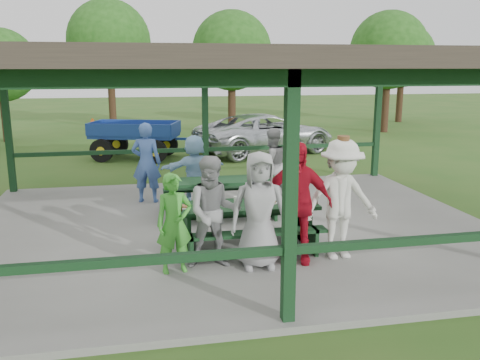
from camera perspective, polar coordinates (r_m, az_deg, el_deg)
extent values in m
plane|color=#2B581B|center=(9.92, -0.93, -5.71)|extent=(90.00, 90.00, 0.00)
cube|color=slate|center=(9.90, -0.94, -5.44)|extent=(10.00, 8.00, 0.10)
cube|color=black|center=(5.91, 5.62, -2.35)|extent=(0.15, 0.15, 3.00)
cube|color=black|center=(13.52, -24.62, 5.03)|extent=(0.15, 0.15, 3.00)
cube|color=black|center=(13.26, -3.92, 6.02)|extent=(0.15, 0.15, 3.00)
cube|color=black|center=(14.66, 15.15, 6.25)|extent=(0.15, 0.15, 3.00)
cube|color=black|center=(5.90, -17.73, -9.07)|extent=(4.65, 0.10, 0.10)
cube|color=black|center=(7.14, 24.40, -5.84)|extent=(4.65, 0.10, 0.10)
cube|color=black|center=(13.25, -14.24, 3.04)|extent=(4.65, 0.10, 0.10)
cube|color=black|center=(13.85, 6.04, 3.76)|extent=(4.65, 0.10, 0.10)
cube|color=black|center=(5.71, 5.93, 11.34)|extent=(9.80, 0.15, 0.20)
cube|color=black|center=(13.17, -4.01, 12.08)|extent=(9.80, 0.15, 0.20)
cube|color=#322B24|center=(9.41, -1.01, 13.23)|extent=(10.60, 8.60, 0.24)
cube|color=black|center=(8.56, 0.80, -2.97)|extent=(2.39, 0.75, 0.06)
cube|color=black|center=(8.13, 1.61, -6.00)|extent=(2.39, 0.28, 0.05)
cube|color=black|center=(9.16, 0.07, -3.83)|extent=(2.39, 0.28, 0.05)
cube|color=black|center=(8.51, -5.92, -5.55)|extent=(0.06, 0.70, 0.75)
cube|color=black|center=(8.91, 7.19, -4.74)|extent=(0.06, 0.70, 0.75)
cube|color=black|center=(8.56, -5.90, -6.50)|extent=(0.06, 1.39, 0.45)
cube|color=black|center=(8.96, 7.17, -5.65)|extent=(0.06, 1.39, 0.45)
cube|color=black|center=(10.45, -2.11, -0.10)|extent=(2.34, 0.75, 0.06)
cube|color=black|center=(9.98, -1.58, -2.44)|extent=(2.34, 0.28, 0.05)
cube|color=black|center=(11.05, -2.55, -0.97)|extent=(2.34, 0.28, 0.05)
cube|color=black|center=(10.42, -7.48, -2.18)|extent=(0.06, 0.70, 0.75)
cube|color=black|center=(10.72, 3.15, -1.67)|extent=(0.06, 0.70, 0.75)
cube|color=black|center=(10.46, -7.46, -2.98)|extent=(0.06, 1.39, 0.45)
cube|color=black|center=(10.76, 3.14, -2.44)|extent=(0.06, 1.39, 0.45)
cylinder|color=white|center=(8.40, -6.45, -3.10)|extent=(0.22, 0.22, 0.01)
torus|color=#A26A39|center=(8.37, -6.71, -3.00)|extent=(0.10, 0.10, 0.03)
torus|color=#A26A39|center=(8.38, -6.16, -2.98)|extent=(0.10, 0.10, 0.03)
torus|color=#A26A39|center=(8.44, -6.48, -2.87)|extent=(0.10, 0.10, 0.03)
cylinder|color=white|center=(8.49, -1.41, -2.85)|extent=(0.22, 0.22, 0.01)
torus|color=#A26A39|center=(8.46, -1.66, -2.76)|extent=(0.10, 0.10, 0.03)
torus|color=#A26A39|center=(8.47, -1.12, -2.73)|extent=(0.10, 0.10, 0.03)
torus|color=#A26A39|center=(8.53, -1.47, -2.63)|extent=(0.10, 0.10, 0.03)
cylinder|color=white|center=(8.64, 3.46, -2.59)|extent=(0.22, 0.22, 0.01)
torus|color=#A26A39|center=(8.61, 3.24, -2.50)|extent=(0.10, 0.10, 0.03)
torus|color=#A26A39|center=(8.63, 3.75, -2.47)|extent=(0.10, 0.10, 0.03)
torus|color=#A26A39|center=(8.68, 3.39, -2.37)|extent=(0.10, 0.10, 0.03)
cylinder|color=white|center=(8.82, 7.53, -2.36)|extent=(0.22, 0.22, 0.01)
torus|color=#A26A39|center=(8.79, 7.33, -2.27)|extent=(0.10, 0.10, 0.03)
torus|color=#A26A39|center=(8.81, 7.82, -2.24)|extent=(0.10, 0.10, 0.03)
torus|color=#A26A39|center=(8.86, 7.44, -2.15)|extent=(0.10, 0.10, 0.03)
cylinder|color=#381E0F|center=(8.21, -6.71, -3.16)|extent=(0.06, 0.06, 0.10)
cylinder|color=#381E0F|center=(8.38, 1.42, -2.75)|extent=(0.06, 0.06, 0.10)
cylinder|color=#381E0F|center=(8.38, 1.45, -2.74)|extent=(0.06, 0.06, 0.10)
cylinder|color=#381E0F|center=(8.38, 1.47, -2.74)|extent=(0.06, 0.06, 0.10)
cylinder|color=#381E0F|center=(8.61, 7.26, -2.42)|extent=(0.06, 0.06, 0.10)
cylinder|color=#381E0F|center=(8.68, 8.52, -2.34)|extent=(0.06, 0.06, 0.10)
cone|color=white|center=(8.62, -3.90, -2.33)|extent=(0.09, 0.09, 0.10)
cone|color=white|center=(8.65, -2.21, -2.25)|extent=(0.09, 0.09, 0.10)
cone|color=white|center=(8.70, -0.42, -2.16)|extent=(0.09, 0.09, 0.10)
cone|color=white|center=(8.75, 1.13, -2.08)|extent=(0.09, 0.09, 0.10)
cone|color=white|center=(8.86, 4.17, -1.93)|extent=(0.09, 0.09, 0.10)
imported|color=green|center=(7.59, -7.40, -4.85)|extent=(0.61, 0.45, 1.51)
imported|color=gray|center=(7.69, -2.97, -3.67)|extent=(0.88, 0.71, 1.73)
imported|color=gray|center=(7.68, 2.16, -3.42)|extent=(0.92, 0.64, 1.80)
imported|color=#A50E1E|center=(7.92, 6.28, -2.56)|extent=(1.20, 0.71, 1.91)
imported|color=silver|center=(8.19, 11.24, -2.17)|extent=(1.27, 0.77, 1.92)
cylinder|color=brown|center=(8.01, 11.52, 4.07)|extent=(0.33, 0.33, 0.02)
cylinder|color=brown|center=(8.01, 11.53, 4.50)|extent=(0.20, 0.20, 0.11)
imported|color=#93C0E3|center=(11.25, -5.14, 1.13)|extent=(1.52, 0.74, 1.57)
imported|color=#3F5EA4|center=(11.61, -10.46, 1.93)|extent=(0.74, 0.57, 1.81)
imported|color=#98979A|center=(11.64, 3.55, 1.77)|extent=(0.97, 0.87, 1.66)
imported|color=silver|center=(18.63, 2.90, 5.24)|extent=(5.71, 4.01, 1.45)
cube|color=navy|center=(17.83, -11.72, 4.95)|extent=(3.15, 2.21, 0.12)
cube|color=navy|center=(17.13, -12.48, 5.46)|extent=(2.74, 0.91, 0.41)
cube|color=navy|center=(18.47, -11.08, 6.03)|extent=(2.74, 0.91, 0.41)
cube|color=navy|center=(18.29, -16.03, 5.71)|extent=(0.49, 1.38, 0.41)
cube|color=navy|center=(17.42, -7.26, 5.78)|extent=(0.49, 1.38, 0.41)
cylinder|color=black|center=(17.49, -15.28, 3.20)|extent=(0.79, 0.41, 0.77)
cylinder|color=yellow|center=(17.49, -15.28, 3.20)|extent=(0.34, 0.30, 0.29)
cylinder|color=black|center=(18.90, -13.61, 3.97)|extent=(0.79, 0.41, 0.77)
cylinder|color=yellow|center=(18.90, -13.61, 3.97)|extent=(0.34, 0.30, 0.29)
cylinder|color=black|center=(16.91, -9.48, 3.16)|extent=(0.79, 0.41, 0.77)
cylinder|color=yellow|center=(16.91, -9.48, 3.16)|extent=(0.34, 0.30, 0.29)
cylinder|color=black|center=(18.36, -8.20, 3.95)|extent=(0.79, 0.41, 0.77)
cylinder|color=yellow|center=(18.36, -8.20, 3.95)|extent=(0.34, 0.30, 0.29)
cube|color=navy|center=(17.35, -5.59, 4.60)|extent=(1.00, 0.38, 0.08)
cone|color=#F2590C|center=(18.30, -16.20, 6.03)|extent=(0.14, 0.39, 0.41)
cylinder|color=black|center=(23.59, -24.84, 6.74)|extent=(0.36, 0.36, 2.34)
sphere|color=#1E4F15|center=(23.51, -25.30, 11.61)|extent=(2.99, 2.99, 2.99)
cylinder|color=black|center=(26.71, -14.19, 8.99)|extent=(0.36, 0.36, 3.18)
sphere|color=#1E4F15|center=(26.70, -14.51, 14.85)|extent=(4.07, 4.07, 4.07)
cylinder|color=black|center=(23.80, -0.92, 8.51)|extent=(0.36, 0.36, 2.81)
sphere|color=#1E4F15|center=(23.75, -0.94, 14.33)|extent=(3.59, 3.59, 3.59)
cylinder|color=black|center=(25.61, 16.02, 8.36)|extent=(0.36, 0.36, 2.84)
sphere|color=#1E4F15|center=(25.56, 16.36, 13.82)|extent=(3.64, 3.64, 3.64)
cylinder|color=black|center=(30.66, 17.51, 8.79)|extent=(0.36, 0.36, 2.73)
sphere|color=#1E4F15|center=(30.61, 17.80, 13.17)|extent=(3.49, 3.49, 3.49)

